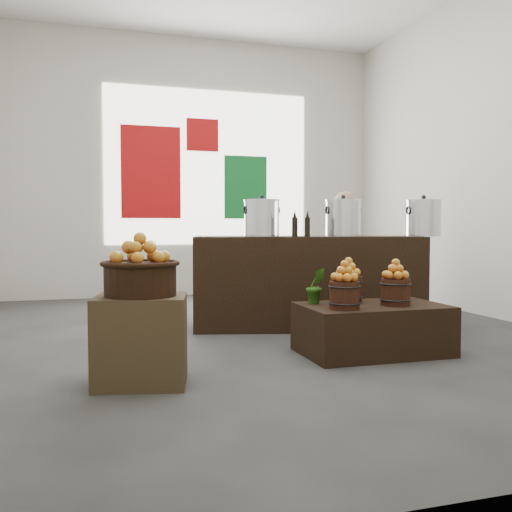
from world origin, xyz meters
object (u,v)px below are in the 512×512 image
object	(u,v)px
counter	(307,282)
stock_pot_center	(343,219)
display_table	(373,329)
stock_pot_left	(262,219)
shopper	(343,249)
stock_pot_right	(423,219)
crate	(141,340)
wicker_basket	(140,280)

from	to	relation	value
counter	stock_pot_center	xyz separation A→B (m)	(0.37, -0.10, 0.67)
display_table	stock_pot_left	bearing A→B (deg)	110.00
display_table	shopper	distance (m)	3.03
stock_pot_left	shopper	bearing A→B (deg)	39.98
display_table	counter	world-z (taller)	counter
stock_pot_left	stock_pot_right	size ratio (longest dim) A/B	1.00
crate	wicker_basket	xyz separation A→B (m)	(0.00, 0.00, 0.41)
crate	display_table	xyz separation A→B (m)	(1.97, 0.37, -0.09)
wicker_basket	stock_pot_center	size ratio (longest dim) A/B	1.32
crate	stock_pot_left	size ratio (longest dim) A/B	1.65
stock_pot_center	shopper	size ratio (longest dim) A/B	0.24
display_table	shopper	size ratio (longest dim) A/B	0.78
crate	stock_pot_center	size ratio (longest dim) A/B	1.65
wicker_basket	shopper	distance (m)	4.37
display_table	stock_pot_center	size ratio (longest dim) A/B	3.28
display_table	stock_pot_center	world-z (taller)	stock_pot_center
stock_pot_center	shopper	bearing A→B (deg)	64.32
shopper	wicker_basket	bearing A→B (deg)	41.34
crate	wicker_basket	size ratio (longest dim) A/B	1.25
wicker_basket	counter	distance (m)	2.58
crate	stock_pot_center	xyz separation A→B (m)	(2.28, 1.61, 0.85)
crate	display_table	world-z (taller)	crate
counter	stock_pot_left	xyz separation A→B (m)	(-0.47, 0.12, 0.67)
counter	shopper	world-z (taller)	shopper
wicker_basket	counter	world-z (taller)	counter
stock_pot_left	shopper	xyz separation A→B (m)	(1.58, 1.32, -0.38)
display_table	shopper	xyz separation A→B (m)	(1.06, 2.78, 0.57)
crate	wicker_basket	bearing A→B (deg)	0.00
wicker_basket	shopper	xyz separation A→B (m)	(3.03, 3.15, 0.06)
stock_pot_left	stock_pot_center	xyz separation A→B (m)	(0.84, -0.22, 0.00)
stock_pot_left	shopper	size ratio (longest dim) A/B	0.24
crate	stock_pot_right	xyz separation A→B (m)	(3.12, 1.38, 0.85)
stock_pot_center	shopper	xyz separation A→B (m)	(0.74, 1.55, -0.38)
counter	shopper	distance (m)	1.85
display_table	stock_pot_right	bearing A→B (deg)	41.81
wicker_basket	display_table	bearing A→B (deg)	10.61
wicker_basket	shopper	bearing A→B (deg)	46.17
counter	wicker_basket	bearing A→B (deg)	-123.50
stock_pot_right	display_table	bearing A→B (deg)	-138.54
stock_pot_left	stock_pot_center	distance (m)	0.86
crate	stock_pot_left	world-z (taller)	stock_pot_left
wicker_basket	stock_pot_left	distance (m)	2.37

